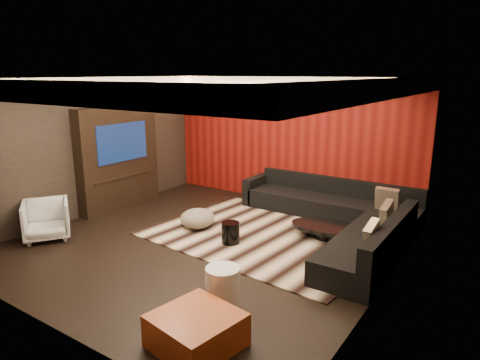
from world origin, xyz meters
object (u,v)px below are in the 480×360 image
Objects in this scene: coffee_table at (327,231)px; drum_stool at (231,233)px; sectional_sofa at (342,218)px; white_side_table at (223,288)px; armchair at (46,220)px; orange_ottoman at (196,330)px.

drum_stool is (-1.28, -1.18, 0.08)m from coffee_table.
sectional_sofa is (1.37, 1.66, 0.06)m from drum_stool.
sectional_sofa reaches higher than coffee_table.
armchair is (-3.98, 0.15, 0.08)m from white_side_table.
coffee_table is 1.74m from drum_stool.
white_side_table is at bearing -94.30° from sectional_sofa.
drum_stool is 0.48× the size of armchair.
sectional_sofa is at bearing -17.92° from armchair.
armchair reaches higher than drum_stool.
coffee_table is 2.39× the size of white_side_table.
sectional_sofa is (0.26, 3.41, -0.01)m from white_side_table.
coffee_table is 3.71m from orange_ottoman.
coffee_table is at bearing 42.53° from drum_stool.
sectional_sofa is at bearing 89.40° from orange_ottoman.
coffee_table is 2.94m from white_side_table.
drum_stool is 2.86m from orange_ottoman.
orange_ottoman is (0.21, -0.78, -0.09)m from white_side_table.
orange_ottoman is at bearing -68.06° from armchair.
coffee_table is at bearing 86.65° from white_side_table.
armchair is 5.35m from sectional_sofa.
drum_stool is at bearing 122.36° from white_side_table.
coffee_table is 5.00m from armchair.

